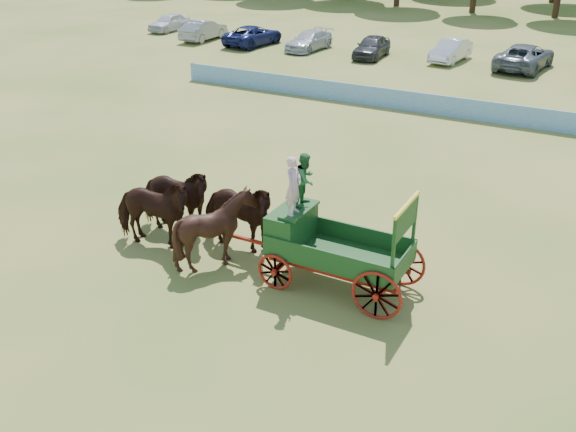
{
  "coord_description": "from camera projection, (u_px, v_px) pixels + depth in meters",
  "views": [
    {
      "loc": [
        10.11,
        -13.8,
        9.7
      ],
      "look_at": [
        1.81,
        1.45,
        1.3
      ],
      "focal_mm": 40.0,
      "sensor_mm": 36.0,
      "label": 1
    }
  ],
  "objects": [
    {
      "name": "sponsor_banner",
      "position": [
        391.0,
        99.0,
        33.92
      ],
      "size": [
        26.0,
        0.08,
        1.05
      ],
      "primitive_type": "cube",
      "color": "#1F67A8",
      "rests_on": "ground"
    },
    {
      "name": "parked_cars",
      "position": [
        393.0,
        47.0,
        45.05
      ],
      "size": [
        41.51,
        7.46,
        1.65
      ],
      "color": "silver",
      "rests_on": "ground"
    },
    {
      "name": "horse_lead_right",
      "position": [
        174.0,
        200.0,
        20.69
      ],
      "size": [
        2.92,
        1.65,
        2.34
      ],
      "primitive_type": "imported",
      "rotation": [
        0.0,
        0.0,
        1.72
      ],
      "color": "black",
      "rests_on": "ground"
    },
    {
      "name": "horse_wheel_left",
      "position": [
        216.0,
        229.0,
        18.79
      ],
      "size": [
        2.5,
        2.33,
        2.34
      ],
      "primitive_type": "imported",
      "rotation": [
        0.0,
        0.0,
        1.8
      ],
      "color": "black",
      "rests_on": "ground"
    },
    {
      "name": "horse_wheel_right",
      "position": [
        237.0,
        215.0,
        19.66
      ],
      "size": [
        2.78,
        1.29,
        2.34
      ],
      "primitive_type": "imported",
      "rotation": [
        0.0,
        0.0,
        1.56
      ],
      "color": "black",
      "rests_on": "ground"
    },
    {
      "name": "horse_lead_left",
      "position": [
        152.0,
        212.0,
        19.82
      ],
      "size": [
        2.97,
        1.81,
        2.34
      ],
      "primitive_type": "imported",
      "rotation": [
        0.0,
        0.0,
        1.78
      ],
      "color": "black",
      "rests_on": "ground"
    },
    {
      "name": "farm_dray",
      "position": [
        316.0,
        229.0,
        17.76
      ],
      "size": [
        6.0,
        2.0,
        3.79
      ],
      "color": "#9D220F",
      "rests_on": "ground"
    },
    {
      "name": "ground",
      "position": [
        213.0,
        260.0,
        19.49
      ],
      "size": [
        160.0,
        160.0,
        0.0
      ],
      "primitive_type": "plane",
      "color": "#A68B4B",
      "rests_on": "ground"
    }
  ]
}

